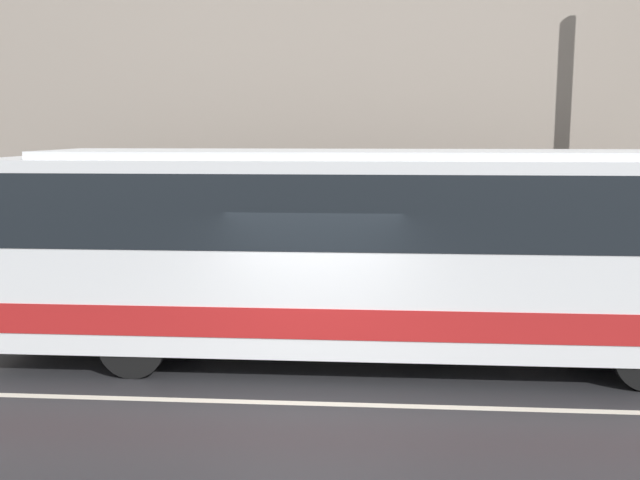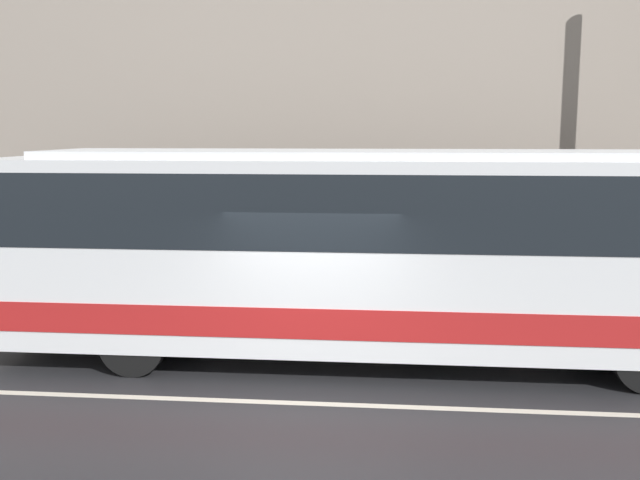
% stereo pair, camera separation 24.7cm
% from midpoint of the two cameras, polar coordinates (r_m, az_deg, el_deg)
% --- Properties ---
extents(ground_plane, '(60.00, 60.00, 0.00)m').
position_cam_midpoint_polar(ground_plane, '(9.83, -0.41, -12.96)').
color(ground_plane, '#262628').
extents(sidewalk, '(60.00, 2.33, 0.15)m').
position_cam_midpoint_polar(sidewalk, '(14.72, 1.65, -5.29)').
color(sidewalk, gray).
rests_on(sidewalk, ground_plane).
extents(building_facade, '(60.00, 0.35, 10.96)m').
position_cam_midpoint_polar(building_facade, '(15.68, 2.07, 14.74)').
color(building_facade, gray).
rests_on(building_facade, ground_plane).
extents(lane_stripe, '(54.00, 0.14, 0.01)m').
position_cam_midpoint_polar(lane_stripe, '(9.83, -0.41, -12.93)').
color(lane_stripe, beige).
rests_on(lane_stripe, ground_plane).
extents(transit_bus, '(11.45, 2.54, 3.34)m').
position_cam_midpoint_polar(transit_bus, '(11.23, 3.77, -0.28)').
color(transit_bus, white).
rests_on(transit_bus, ground_plane).
extents(pedestrian_waiting, '(0.36, 0.36, 1.77)m').
position_cam_midpoint_polar(pedestrian_waiting, '(14.96, 10.51, -1.65)').
color(pedestrian_waiting, '#1E5933').
rests_on(pedestrian_waiting, sidewalk).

